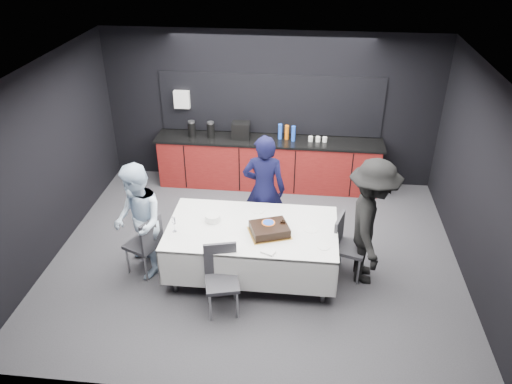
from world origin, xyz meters
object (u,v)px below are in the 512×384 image
at_px(champagne_flute, 174,221).
at_px(person_left, 138,222).
at_px(person_right, 371,223).
at_px(chair_left, 147,241).
at_px(chair_near, 221,274).
at_px(party_table, 252,236).
at_px(person_center, 264,190).
at_px(plate_stack, 213,218).
at_px(cake_assembly, 269,229).
at_px(chair_right, 346,242).

distance_m(champagne_flute, person_left, 0.54).
bearing_deg(person_left, person_right, 65.79).
relative_size(chair_left, person_left, 0.55).
distance_m(chair_near, person_right, 2.10).
xyz_separation_m(party_table, person_left, (-1.55, -0.13, 0.20)).
distance_m(chair_left, person_center, 1.87).
distance_m(plate_stack, chair_left, 0.98).
height_order(plate_stack, chair_left, chair_left).
xyz_separation_m(champagne_flute, chair_near, (0.72, -0.52, -0.40)).
distance_m(cake_assembly, champagne_flute, 1.28).
distance_m(cake_assembly, person_center, 0.99).
bearing_deg(party_table, person_center, 84.38).
bearing_deg(cake_assembly, person_left, -179.69).
distance_m(chair_left, person_left, 0.32).
height_order(chair_right, person_right, person_right).
xyz_separation_m(champagne_flute, person_left, (-0.52, 0.08, -0.10)).
distance_m(chair_right, person_center, 1.45).
height_order(person_center, person_right, person_right).
bearing_deg(cake_assembly, person_right, 8.56).
bearing_deg(chair_left, chair_near, -26.79).
bearing_deg(chair_left, person_center, 32.74).
height_order(cake_assembly, person_center, person_center).
bearing_deg(champagne_flute, person_right, 6.37).
height_order(chair_right, person_left, person_left).
bearing_deg(chair_near, party_table, 66.90).
bearing_deg(champagne_flute, chair_near, -35.75).
height_order(plate_stack, person_center, person_center).
bearing_deg(person_left, champagne_flute, 53.17).
distance_m(champagne_flute, person_right, 2.63).
relative_size(champagne_flute, chair_right, 0.24).
bearing_deg(person_right, chair_near, 115.44).
bearing_deg(champagne_flute, person_center, 43.67).
xyz_separation_m(champagne_flute, chair_left, (-0.44, 0.07, -0.40)).
bearing_deg(chair_left, party_table, 5.57).
xyz_separation_m(party_table, plate_stack, (-0.56, 0.10, 0.19)).
bearing_deg(chair_near, champagne_flute, 144.25).
relative_size(party_table, cake_assembly, 3.64).
distance_m(cake_assembly, chair_left, 1.74).
bearing_deg(champagne_flute, chair_right, 8.61).
xyz_separation_m(champagne_flute, person_center, (1.11, 1.06, -0.05)).
xyz_separation_m(champagne_flute, person_right, (2.62, 0.29, -0.02)).
relative_size(cake_assembly, chair_near, 0.69).
bearing_deg(cake_assembly, chair_right, 14.02).
distance_m(chair_right, chair_near, 1.82).
xyz_separation_m(person_center, person_right, (1.50, -0.77, 0.03)).
height_order(party_table, champagne_flute, champagne_flute).
relative_size(cake_assembly, chair_right, 0.69).
height_order(champagne_flute, chair_near, champagne_flute).
bearing_deg(chair_left, cake_assembly, 0.82).
bearing_deg(person_right, person_center, 65.26).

